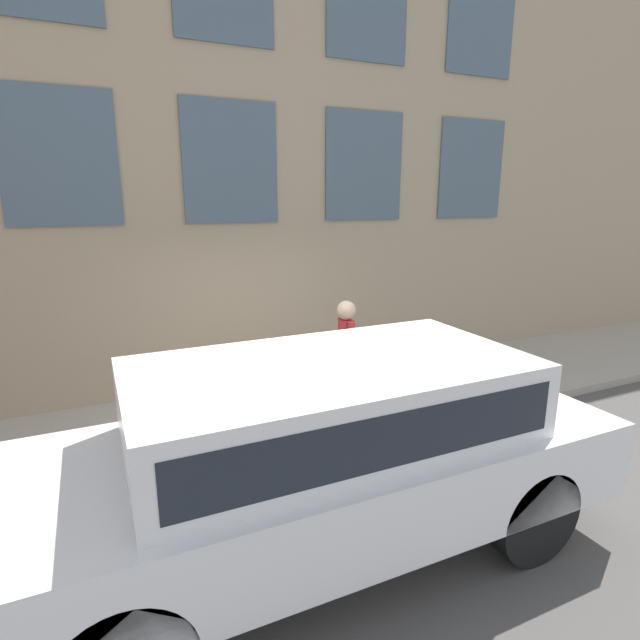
{
  "coord_description": "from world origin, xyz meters",
  "views": [
    {
      "loc": [
        -4.81,
        1.93,
        2.94
      ],
      "look_at": [
        0.53,
        -0.53,
        1.5
      ],
      "focal_mm": 28.0,
      "sensor_mm": 36.0,
      "label": 1
    }
  ],
  "objects": [
    {
      "name": "ground_plane",
      "position": [
        0.0,
        0.0,
        0.0
      ],
      "size": [
        80.0,
        80.0,
        0.0
      ],
      "primitive_type": "plane",
      "color": "#514F4C"
    },
    {
      "name": "sidewalk",
      "position": [
        1.19,
        0.0,
        0.06
      ],
      "size": [
        2.38,
        60.0,
        0.13
      ],
      "color": "#A8A093",
      "rests_on": "ground_plane"
    },
    {
      "name": "building_facade",
      "position": [
        2.53,
        0.0,
        3.93
      ],
      "size": [
        0.33,
        40.0,
        7.84
      ],
      "color": "tan",
      "rests_on": "ground_plane"
    },
    {
      "name": "fire_hydrant",
      "position": [
        0.39,
        -0.1,
        0.52
      ],
      "size": [
        0.34,
        0.45,
        0.77
      ],
      "color": "#2D7260",
      "rests_on": "sidewalk"
    },
    {
      "name": "person",
      "position": [
        0.66,
        -0.96,
        1.06
      ],
      "size": [
        0.37,
        0.25,
        1.54
      ],
      "rotation": [
        0.0,
        0.0,
        2.7
      ],
      "color": "navy",
      "rests_on": "sidewalk"
    },
    {
      "name": "parked_truck_white_near",
      "position": [
        -1.45,
        0.35,
        0.99
      ],
      "size": [
        1.89,
        5.08,
        1.69
      ],
      "color": "black",
      "rests_on": "ground_plane"
    }
  ]
}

